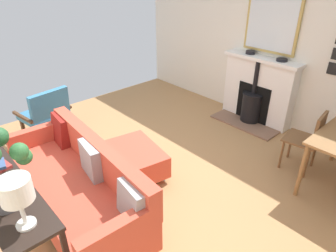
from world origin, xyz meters
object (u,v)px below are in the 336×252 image
Objects in this scene: mantel_bowl_near at (250,52)px; armchair_accent at (46,112)px; sofa at (78,185)px; ottoman at (134,159)px; dining_chair_near_fireplace at (309,137)px; console_table at (2,191)px; table_lamp_far_end at (16,192)px; mantel_bowl_far at (282,60)px; fireplace at (257,93)px.

armchair_accent is at bearing -28.18° from mantel_bowl_near.
ottoman is (-0.82, -0.12, -0.12)m from sofa.
dining_chair_near_fireplace is (-1.70, 1.42, 0.26)m from ottoman.
console_table is 3.46m from dining_chair_near_fireplace.
sofa is at bearing -136.86° from table_lamp_far_end.
sofa is at bearing -6.23° from mantel_bowl_far.
armchair_accent is 0.99× the size of dining_chair_near_fireplace.
table_lamp_far_end reaches higher than dining_chair_near_fireplace.
console_table is (1.50, 0.12, 0.44)m from ottoman.
sofa is 2.55× the size of armchair_accent.
table_lamp_far_end is at bearing 26.73° from ottoman.
sofa is at bearing 179.82° from console_table.
armchair_accent is (2.92, -1.56, -0.69)m from mantel_bowl_near.
mantel_bowl_near is 0.91× the size of mantel_bowl_far.
mantel_bowl_far reaches higher than ottoman.
mantel_bowl_near is 3.42m from sofa.
mantel_bowl_near is 0.56m from mantel_bowl_far.
armchair_accent is at bearing -55.34° from dining_chair_near_fireplace.
armchair_accent is at bearing -32.13° from fireplace.
dining_chair_near_fireplace is (-3.20, 1.30, -0.17)m from console_table.
console_table is at bearing -5.21° from mantel_bowl_far.
sofa is 2.52× the size of dining_chair_near_fireplace.
table_lamp_far_end reaches higher than console_table.
console_table reaches higher than ottoman.
mantel_bowl_far is 0.20× the size of armchair_accent.
mantel_bowl_far reaches higher than console_table.
ottoman is at bearing -175.45° from console_table.
table_lamp_far_end is at bearing 65.73° from armchair_accent.
sofa is 1.81m from armchair_accent.
mantel_bowl_near is at bearing -176.57° from sofa.
mantel_bowl_near is (-0.03, -0.25, 0.65)m from fireplace.
sofa is (3.29, -0.05, -0.14)m from fireplace.
dining_chair_near_fireplace is at bearing 58.50° from fireplace.
dining_chair_near_fireplace is (0.80, 1.50, -0.65)m from mantel_bowl_near.
sofa is 1.25× the size of console_table.
mantel_bowl_near reaches higher than sofa.
mantel_bowl_far is at bearing -176.13° from table_lamp_far_end.
console_table is (4.00, 0.20, -0.47)m from mantel_bowl_near.
table_lamp_far_end reaches higher than sofa.
fireplace is 1.57× the size of armchair_accent.
mantel_bowl_near reaches higher than mantel_bowl_far.
mantel_bowl_far is at bearing 143.94° from armchair_accent.
fireplace is at bearing -121.50° from dining_chair_near_fireplace.
mantel_bowl_far is at bearing 96.09° from fireplace.
fireplace is 0.77× the size of console_table.
mantel_bowl_far reaches higher than armchair_accent.
sofa is at bearing -27.28° from dining_chair_near_fireplace.
dining_chair_near_fireplace reaches higher than sofa.
console_table is at bearing -0.18° from sofa.
fireplace is at bearing 147.87° from armchair_accent.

